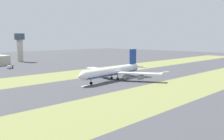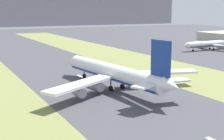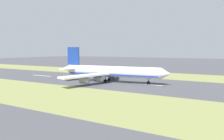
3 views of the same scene
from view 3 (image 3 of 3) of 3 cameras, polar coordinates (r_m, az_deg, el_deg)
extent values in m
plane|color=#424247|center=(126.11, 1.60, -3.15)|extent=(800.00, 800.00, 0.00)
cube|color=olive|center=(166.76, 8.97, -1.15)|extent=(40.00, 600.00, 0.01)
cube|color=olive|center=(89.72, -12.29, -6.71)|extent=(40.00, 600.00, 0.01)
cube|color=silver|center=(165.18, -17.94, -1.40)|extent=(1.20, 18.00, 0.01)
cube|color=silver|center=(138.28, -6.74, -2.43)|extent=(1.20, 18.00, 0.01)
cube|color=silver|center=(118.99, 8.94, -3.71)|extent=(1.20, 18.00, 0.01)
cylinder|color=white|center=(124.75, 0.00, -0.37)|extent=(12.08, 56.32, 6.00)
cone|color=white|center=(115.97, 13.94, -0.95)|extent=(6.39, 5.61, 5.88)
cone|color=white|center=(140.00, -11.70, 0.47)|extent=(5.72, 6.52, 5.10)
cube|color=navy|center=(124.92, 0.00, -1.12)|extent=(11.54, 54.06, 0.70)
cube|color=white|center=(143.68, 0.17, 0.02)|extent=(28.38, 19.02, 0.90)
cube|color=white|center=(112.63, -6.96, -1.47)|extent=(29.54, 13.64, 0.90)
cylinder|color=#93939E|center=(134.90, -0.02, -1.37)|extent=(3.71, 5.12, 3.20)
cylinder|color=#93939E|center=(144.49, 0.15, -0.93)|extent=(3.71, 5.12, 3.20)
cylinder|color=#93939E|center=(118.77, -3.52, -2.29)|extent=(3.71, 5.12, 3.20)
cylinder|color=#93939E|center=(112.66, -7.20, -2.73)|extent=(3.71, 5.12, 3.20)
cube|color=navy|center=(136.75, -10.05, 3.62)|extent=(1.67, 8.04, 11.00)
cube|color=white|center=(141.75, -8.76, 0.65)|extent=(10.92, 8.12, 0.60)
cube|color=white|center=(132.63, -11.31, 0.30)|extent=(10.69, 6.34, 0.60)
cylinder|color=#59595E|center=(118.30, 9.49, -2.55)|extent=(0.50, 0.50, 3.20)
cylinder|color=black|center=(118.53, 9.48, -3.32)|extent=(1.09, 1.89, 1.80)
cylinder|color=#59595E|center=(128.74, -0.76, -1.85)|extent=(0.50, 0.50, 3.20)
cylinder|color=black|center=(128.95, -0.76, -2.55)|extent=(1.09, 1.89, 1.80)
cylinder|color=#59595E|center=(124.06, -1.75, -2.12)|extent=(0.50, 0.50, 3.20)
cylinder|color=black|center=(124.28, -1.75, -2.85)|extent=(1.09, 1.89, 1.80)
camera|label=1|loc=(237.14, 46.24, 6.06)|focal=42.00mm
camera|label=2|loc=(229.21, -15.43, 7.69)|focal=50.00mm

